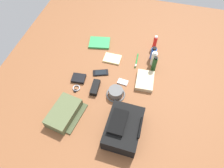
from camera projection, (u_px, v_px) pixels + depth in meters
ground_plane at (112, 88)px, 1.65m from camera, size 2.64×2.02×0.02m
backpack at (123, 128)px, 1.37m from camera, size 0.33×0.24×0.15m
toiletry_pouch at (64, 113)px, 1.46m from camera, size 0.30×0.25×0.08m
bucket_hat at (116, 93)px, 1.57m from camera, size 0.15×0.15×0.07m
sunscreen_spray at (155, 42)px, 1.85m from camera, size 0.03×0.03×0.14m
deodorant_spray at (153, 53)px, 1.77m from camera, size 0.05×0.05×0.13m
toothpaste_tube at (154, 59)px, 1.72m from camera, size 0.05×0.05×0.14m
shampoo_bottle at (154, 64)px, 1.68m from camera, size 0.04×0.04×0.16m
paperback_novel at (100, 43)px, 1.92m from camera, size 0.18×0.22×0.02m
cell_phone at (101, 73)px, 1.72m from camera, size 0.10×0.14×0.01m
media_player at (123, 82)px, 1.66m from camera, size 0.06×0.09×0.01m
wristwatch at (76, 88)px, 1.62m from camera, size 0.07×0.06×0.01m
toothbrush at (137, 61)px, 1.79m from camera, size 0.17×0.02×0.02m
wallet at (79, 78)px, 1.67m from camera, size 0.10×0.12×0.02m
notepad at (112, 59)px, 1.81m from camera, size 0.11×0.15×0.02m
folded_towel at (145, 80)px, 1.65m from camera, size 0.21×0.15×0.04m
sunglasses_case at (95, 87)px, 1.61m from camera, size 0.14×0.06×0.04m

